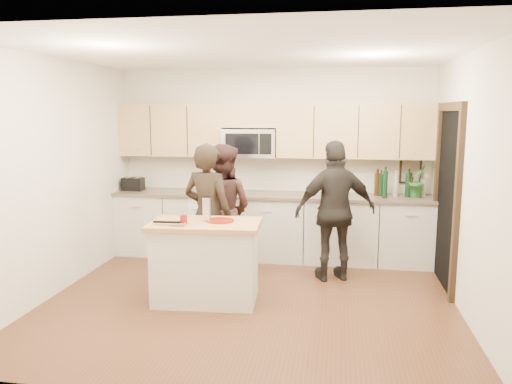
% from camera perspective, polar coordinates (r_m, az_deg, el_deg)
% --- Properties ---
extents(floor, '(4.50, 4.50, 0.00)m').
position_cam_1_polar(floor, '(5.72, -0.71, -12.27)').
color(floor, '#51311B').
rests_on(floor, ground).
extents(room_shell, '(4.52, 4.02, 2.71)m').
position_cam_1_polar(room_shell, '(5.34, -0.75, 5.30)').
color(room_shell, beige).
rests_on(room_shell, ground).
extents(back_cabinetry, '(4.50, 0.66, 0.94)m').
position_cam_1_polar(back_cabinetry, '(7.18, 1.63, -3.89)').
color(back_cabinetry, beige).
rests_on(back_cabinetry, ground).
extents(upper_cabinetry, '(4.50, 0.33, 0.75)m').
position_cam_1_polar(upper_cabinetry, '(7.14, 2.10, 7.15)').
color(upper_cabinetry, tan).
rests_on(upper_cabinetry, ground).
extents(microwave, '(0.76, 0.41, 0.40)m').
position_cam_1_polar(microwave, '(7.17, -0.68, 5.62)').
color(microwave, silver).
rests_on(microwave, ground).
extents(doorway, '(0.06, 1.25, 2.20)m').
position_cam_1_polar(doorway, '(6.35, 21.01, 0.10)').
color(doorway, black).
rests_on(doorway, ground).
extents(framed_picture, '(0.30, 0.03, 0.38)m').
position_cam_1_polar(framed_picture, '(7.35, 17.24, 2.40)').
color(framed_picture, black).
rests_on(framed_picture, ground).
extents(dish_towel, '(0.34, 0.60, 0.48)m').
position_cam_1_polar(dish_towel, '(7.12, -6.16, -1.34)').
color(dish_towel, white).
rests_on(dish_towel, ground).
extents(island, '(1.25, 0.78, 0.90)m').
position_cam_1_polar(island, '(5.59, -5.78, -7.90)').
color(island, beige).
rests_on(island, ground).
extents(red_plate, '(0.31, 0.31, 0.02)m').
position_cam_1_polar(red_plate, '(5.50, -4.13, -3.28)').
color(red_plate, maroon).
rests_on(red_plate, island).
extents(box_grater, '(0.09, 0.06, 0.27)m').
position_cam_1_polar(box_grater, '(5.49, -5.67, -1.78)').
color(box_grater, silver).
rests_on(box_grater, red_plate).
extents(drink_glass, '(0.08, 0.08, 0.10)m').
position_cam_1_polar(drink_glass, '(5.39, -8.26, -3.17)').
color(drink_glass, maroon).
rests_on(drink_glass, island).
extents(cutting_board, '(0.27, 0.19, 0.02)m').
position_cam_1_polar(cutting_board, '(5.41, -9.30, -3.56)').
color(cutting_board, '#AE7748').
rests_on(cutting_board, island).
extents(tongs, '(0.29, 0.05, 0.02)m').
position_cam_1_polar(tongs, '(5.40, -10.17, -3.40)').
color(tongs, black).
rests_on(tongs, cutting_board).
extents(knife, '(0.20, 0.04, 0.01)m').
position_cam_1_polar(knife, '(5.29, -8.82, -3.70)').
color(knife, silver).
rests_on(knife, cutting_board).
extents(toaster, '(0.30, 0.20, 0.19)m').
position_cam_1_polar(toaster, '(7.60, -13.87, 0.89)').
color(toaster, black).
rests_on(toaster, back_cabinetry).
extents(bottle_cluster, '(0.70, 0.30, 0.43)m').
position_cam_1_polar(bottle_cluster, '(7.09, 15.93, 0.95)').
color(bottle_cluster, black).
rests_on(bottle_cluster, back_cabinetry).
extents(orchid, '(0.33, 0.32, 0.47)m').
position_cam_1_polar(orchid, '(7.11, 18.00, 1.29)').
color(orchid, '#2B6B2D').
rests_on(orchid, back_cabinetry).
extents(woman_left, '(0.72, 0.57, 1.73)m').
position_cam_1_polar(woman_left, '(6.03, -5.53, -2.62)').
color(woman_left, black).
rests_on(woman_left, ground).
extents(woman_center, '(0.96, 0.83, 1.69)m').
position_cam_1_polar(woman_center, '(6.47, -3.86, -1.97)').
color(woman_center, '#341D1A').
rests_on(woman_center, ground).
extents(woman_right, '(1.11, 0.74, 1.75)m').
position_cam_1_polar(woman_right, '(6.25, 9.07, -2.18)').
color(woman_right, black).
rests_on(woman_right, ground).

